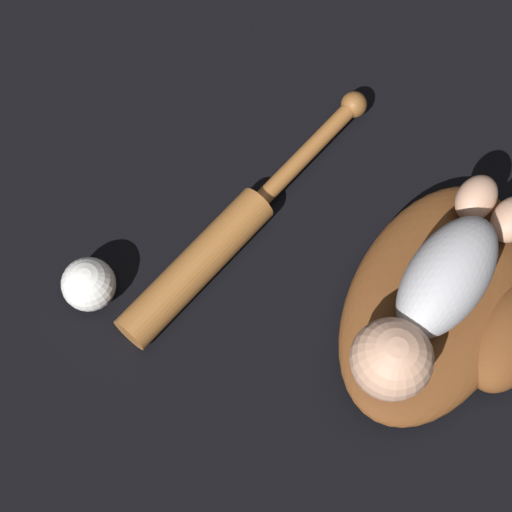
{
  "coord_description": "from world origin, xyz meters",
  "views": [
    {
      "loc": [
        0.47,
        -0.07,
        1.08
      ],
      "look_at": [
        0.11,
        -0.28,
        0.07
      ],
      "focal_mm": 60.0,
      "sensor_mm": 36.0,
      "label": 1
    }
  ],
  "objects_px": {
    "baseball_glove": "(446,306)",
    "baby_figure": "(436,294)",
    "baseball_bat": "(222,240)",
    "baseball": "(89,284)"
  },
  "relations": [
    {
      "from": "baseball_glove",
      "to": "baby_figure",
      "type": "relative_size",
      "value": 1.08
    },
    {
      "from": "baby_figure",
      "to": "baseball_bat",
      "type": "xyz_separation_m",
      "value": [
        0.04,
        -0.28,
        -0.09
      ]
    },
    {
      "from": "baseball_bat",
      "to": "baseball",
      "type": "height_order",
      "value": "baseball"
    },
    {
      "from": "baseball_glove",
      "to": "baseball_bat",
      "type": "distance_m",
      "value": 0.31
    },
    {
      "from": "baseball_glove",
      "to": "baby_figure",
      "type": "height_order",
      "value": "baby_figure"
    },
    {
      "from": "baby_figure",
      "to": "baseball_bat",
      "type": "relative_size",
      "value": 0.7
    },
    {
      "from": "baseball_glove",
      "to": "baby_figure",
      "type": "distance_m",
      "value": 0.09
    },
    {
      "from": "baseball_bat",
      "to": "baby_figure",
      "type": "bearing_deg",
      "value": 97.51
    },
    {
      "from": "baseball_glove",
      "to": "baby_figure",
      "type": "xyz_separation_m",
      "value": [
        0.03,
        -0.02,
        0.08
      ]
    },
    {
      "from": "baby_figure",
      "to": "baseball_bat",
      "type": "bearing_deg",
      "value": -82.49
    }
  ]
}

